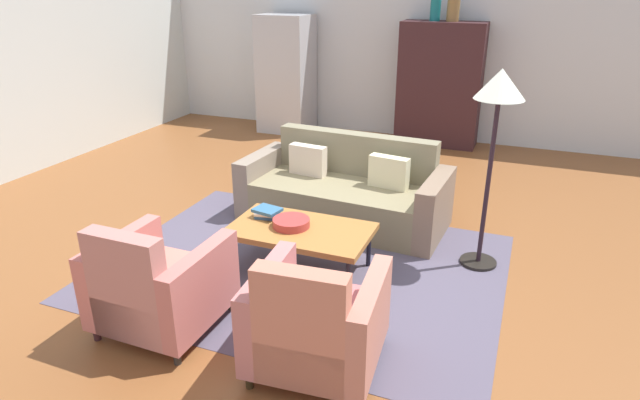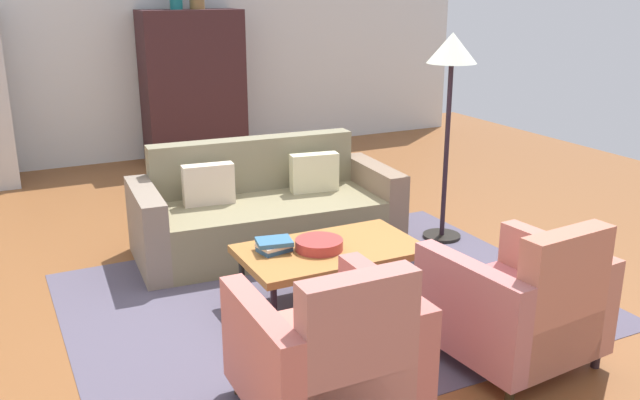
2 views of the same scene
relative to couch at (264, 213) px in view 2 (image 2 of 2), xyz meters
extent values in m
plane|color=brown|center=(-0.02, -0.88, -0.29)|extent=(10.52, 10.52, 0.00)
cube|color=silver|center=(-0.02, 3.51, 1.11)|extent=(8.67, 0.12, 2.80)
cube|color=#534C5F|center=(-0.01, -1.14, -0.28)|extent=(3.40, 2.60, 0.01)
cube|color=#807656|center=(-0.01, -0.09, -0.08)|extent=(1.79, 1.01, 0.42)
cube|color=#7C755B|center=(0.02, 0.27, 0.14)|extent=(1.75, 0.29, 0.86)
cube|color=#806955|center=(0.95, -0.15, 0.02)|extent=(0.24, 0.91, 0.62)
cube|color=gray|center=(-0.96, -0.02, 0.02)|extent=(0.24, 0.91, 0.62)
cube|color=beige|center=(0.45, -0.02, 0.29)|extent=(0.41, 0.18, 0.32)
cube|color=beige|center=(-0.45, 0.04, 0.29)|extent=(0.41, 0.16, 0.32)
cylinder|color=black|center=(-0.54, -0.91, -0.11)|extent=(0.04, 0.04, 0.35)
cylinder|color=black|center=(0.52, -0.91, -0.11)|extent=(0.04, 0.04, 0.35)
cylinder|color=black|center=(-0.54, -1.47, -0.11)|extent=(0.04, 0.04, 0.35)
cylinder|color=black|center=(0.52, -1.47, -0.11)|extent=(0.04, 0.04, 0.35)
cube|color=#A26931|center=(-0.01, -1.19, 0.09)|extent=(1.20, 0.70, 0.05)
cylinder|color=#392313|center=(-0.94, -1.94, -0.24)|extent=(0.05, 0.05, 0.10)
cylinder|color=#2F2B1C|center=(-0.26, -1.95, -0.24)|extent=(0.05, 0.05, 0.10)
cube|color=#C57465|center=(-0.61, -2.29, -0.04)|extent=(0.57, 0.81, 0.30)
cube|color=#B27269|center=(-0.61, -2.62, 0.20)|extent=(0.56, 0.15, 0.78)
cube|color=#C36B63|center=(-0.95, -2.28, 0.09)|extent=(0.13, 0.80, 0.56)
cube|color=#B96760|center=(-0.27, -2.29, 0.09)|extent=(0.13, 0.80, 0.56)
cylinder|color=#39251F|center=(0.23, -1.98, -0.24)|extent=(0.05, 0.05, 0.10)
cylinder|color=#2B2B16|center=(0.91, -1.92, -0.24)|extent=(0.05, 0.05, 0.10)
cylinder|color=#2E2210|center=(0.28, -2.65, -0.24)|extent=(0.05, 0.05, 0.10)
cylinder|color=#2D1F22|center=(0.96, -2.60, -0.24)|extent=(0.05, 0.05, 0.10)
cube|color=#BF6365|center=(0.59, -2.29, -0.04)|extent=(0.62, 0.84, 0.30)
cube|color=#BC725C|center=(0.62, -2.62, 0.20)|extent=(0.57, 0.19, 0.78)
cube|color=#B56D6A|center=(0.26, -2.31, 0.09)|extent=(0.18, 0.81, 0.56)
cube|color=#B67262|center=(0.93, -2.26, 0.09)|extent=(0.18, 0.81, 0.56)
cylinder|color=#AA3533|center=(-0.09, -1.19, 0.15)|extent=(0.32, 0.32, 0.07)
cube|color=#2D5886|center=(-0.37, -1.08, 0.13)|extent=(0.22, 0.18, 0.03)
cube|color=beige|center=(-0.37, -1.08, 0.16)|extent=(0.23, 0.20, 0.02)
cube|color=#316289|center=(-0.37, -1.08, 0.18)|extent=(0.26, 0.22, 0.03)
cube|color=#381D20|center=(0.37, 3.16, 0.61)|extent=(1.20, 0.50, 1.80)
cube|color=#341615|center=(0.07, 3.41, 0.61)|extent=(0.56, 0.01, 1.51)
cube|color=#302511|center=(0.67, 3.41, 0.61)|extent=(0.56, 0.01, 1.51)
cylinder|color=black|center=(1.43, -0.50, -0.27)|extent=(0.32, 0.32, 0.03)
cylinder|color=black|center=(1.43, -0.50, 0.47)|extent=(0.04, 0.04, 1.45)
cone|color=silver|center=(1.43, -0.50, 1.31)|extent=(0.40, 0.40, 0.24)
camera|label=1|loc=(1.67, -4.96, 2.08)|focal=30.17mm
camera|label=2|loc=(-1.97, -4.96, 1.79)|focal=38.42mm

